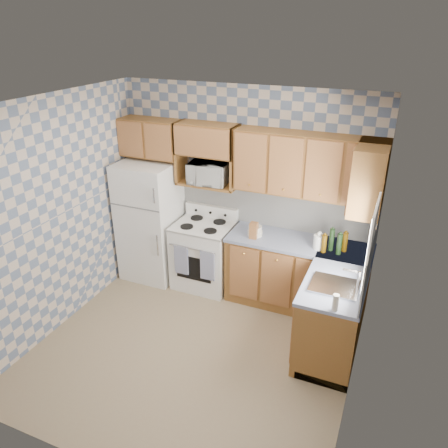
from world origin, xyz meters
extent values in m
plane|color=#866F55|center=(0.00, 0.00, 0.00)|extent=(3.40, 3.40, 0.00)
cube|color=slate|center=(0.00, 1.60, 1.35)|extent=(3.40, 0.02, 2.70)
cube|color=slate|center=(1.70, 0.00, 1.35)|extent=(0.02, 3.20, 2.70)
cube|color=silver|center=(0.40, 1.59, 1.20)|extent=(2.60, 0.02, 0.56)
cube|color=silver|center=(1.69, 0.80, 1.20)|extent=(0.02, 1.60, 0.56)
cube|color=white|center=(-1.27, 1.25, 0.84)|extent=(0.75, 0.70, 1.68)
cube|color=white|center=(-0.47, 1.28, 0.45)|extent=(0.76, 0.65, 0.90)
cube|color=silver|center=(-0.47, 1.28, 0.91)|extent=(0.76, 0.65, 0.02)
cube|color=white|center=(-0.47, 1.55, 1.00)|extent=(0.76, 0.08, 0.17)
cube|color=navy|center=(-0.64, 0.93, 0.52)|extent=(0.19, 0.02, 0.41)
cube|color=navy|center=(-0.26, 0.93, 0.52)|extent=(0.19, 0.02, 0.41)
cube|color=brown|center=(0.82, 1.30, 0.44)|extent=(1.75, 0.60, 0.88)
cube|color=brown|center=(1.40, 0.80, 0.44)|extent=(0.60, 1.60, 0.88)
cube|color=slate|center=(0.82, 1.30, 0.90)|extent=(1.77, 0.63, 0.04)
cube|color=slate|center=(1.40, 0.80, 0.90)|extent=(0.63, 1.60, 0.04)
cube|color=brown|center=(0.82, 1.44, 1.85)|extent=(1.75, 0.33, 0.74)
cube|color=brown|center=(-1.29, 1.44, 1.97)|extent=(0.82, 0.33, 0.50)
cube|color=brown|center=(1.53, 1.25, 1.85)|extent=(0.33, 0.70, 0.74)
cube|color=brown|center=(-0.47, 1.44, 1.44)|extent=(0.80, 0.33, 0.03)
imported|color=white|center=(-0.46, 1.43, 1.59)|extent=(0.53, 0.39, 0.28)
cube|color=#B7B7BC|center=(1.40, 0.45, 0.93)|extent=(0.48, 0.40, 0.03)
cube|color=white|center=(1.69, 0.45, 1.45)|extent=(0.02, 0.66, 0.86)
cylinder|color=black|center=(1.22, 1.22, 1.06)|extent=(0.06, 0.06, 0.28)
cylinder|color=black|center=(1.32, 1.16, 1.05)|extent=(0.06, 0.06, 0.26)
cylinder|color=#4B3207|center=(1.37, 1.26, 1.04)|extent=(0.06, 0.06, 0.24)
cylinder|color=#4B3207|center=(1.15, 1.14, 1.03)|extent=(0.06, 0.06, 0.22)
cube|color=brown|center=(0.27, 1.17, 1.02)|extent=(0.10, 0.10, 0.21)
cylinder|color=white|center=(1.08, 1.20, 1.01)|extent=(0.14, 0.14, 0.17)
cylinder|color=beige|center=(1.47, 0.05, 1.01)|extent=(0.06, 0.06, 0.17)
camera|label=1|loc=(1.82, -3.45, 3.39)|focal=35.00mm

